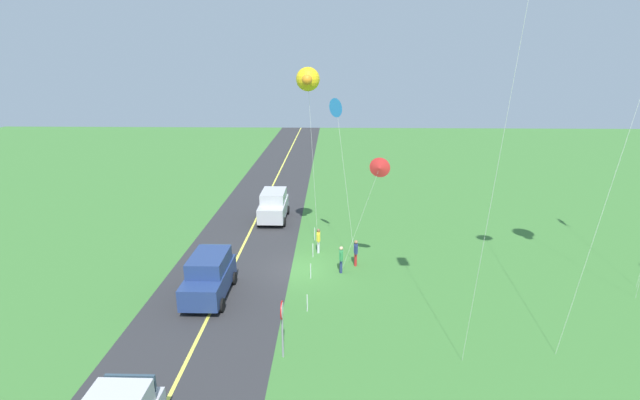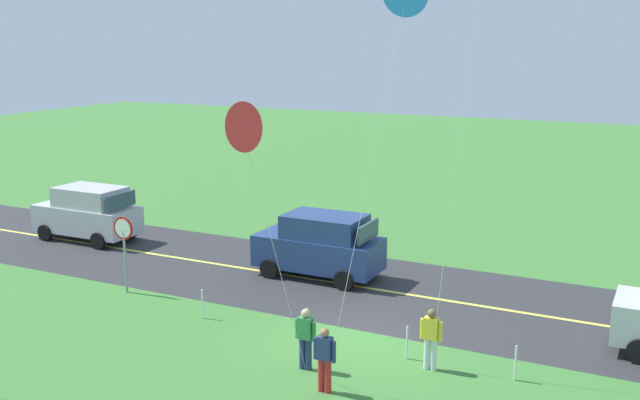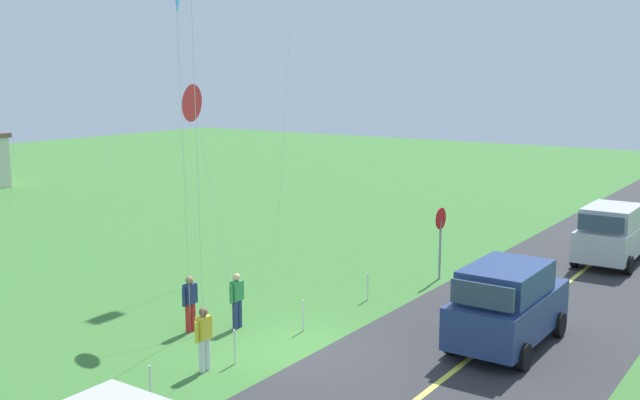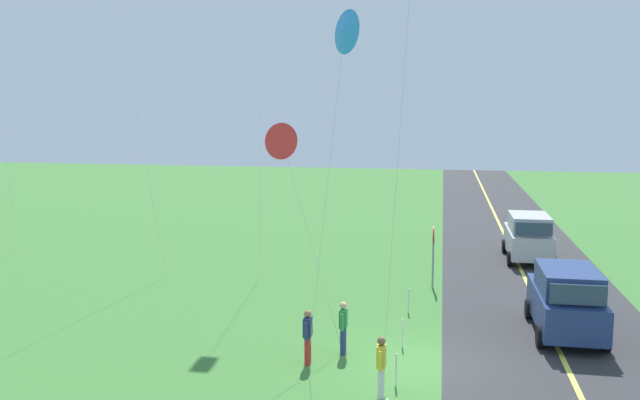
{
  "view_description": "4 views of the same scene",
  "coord_description": "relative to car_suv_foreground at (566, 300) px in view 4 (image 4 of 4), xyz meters",
  "views": [
    {
      "loc": [
        24.18,
        1.87,
        11.66
      ],
      "look_at": [
        1.74,
        1.24,
        4.81
      ],
      "focal_mm": 25.46,
      "sensor_mm": 36.0,
      "label": 1
    },
    {
      "loc": [
        -7.74,
        17.7,
        8.14
      ],
      "look_at": [
        -0.55,
        3.22,
        4.61
      ],
      "focal_mm": 41.31,
      "sensor_mm": 36.0,
      "label": 2
    },
    {
      "loc": [
        -15.05,
        -10.98,
        7.12
      ],
      "look_at": [
        1.71,
        0.55,
        3.68
      ],
      "focal_mm": 41.54,
      "sensor_mm": 36.0,
      "label": 3
    },
    {
      "loc": [
        -18.75,
        -0.36,
        7.36
      ],
      "look_at": [
        -0.4,
        3.0,
        4.73
      ],
      "focal_mm": 37.57,
      "sensor_mm": 36.0,
      "label": 4
    }
  ],
  "objects": [
    {
      "name": "ground_plane",
      "position": [
        -3.23,
        4.42,
        -1.2
      ],
      "size": [
        120.0,
        120.0,
        0.1
      ],
      "primitive_type": "cube",
      "color": "#3D7533"
    },
    {
      "name": "asphalt_road",
      "position": [
        -3.23,
        0.42,
        -1.15
      ],
      "size": [
        120.0,
        7.0,
        0.0
      ],
      "primitive_type": "cube",
      "color": "#2D2D30",
      "rests_on": "ground"
    },
    {
      "name": "road_centre_stripe",
      "position": [
        -3.23,
        0.42,
        -1.15
      ],
      "size": [
        120.0,
        0.16,
        0.0
      ],
      "primitive_type": "cube",
      "color": "#E5E04C",
      "rests_on": "asphalt_road"
    },
    {
      "name": "car_suv_foreground",
      "position": [
        0.0,
        0.0,
        0.0
      ],
      "size": [
        4.4,
        2.12,
        2.24
      ],
      "color": "navy",
      "rests_on": "ground"
    },
    {
      "name": "car_parked_east_near",
      "position": [
        10.77,
        -0.11,
        0.0
      ],
      "size": [
        4.4,
        2.12,
        2.24
      ],
      "color": "#B7B7BC",
      "rests_on": "ground"
    },
    {
      "name": "stop_sign",
      "position": [
        4.98,
        4.32,
        0.65
      ],
      "size": [
        0.76,
        0.08,
        2.56
      ],
      "color": "gray",
      "rests_on": "ground"
    },
    {
      "name": "person_adult_near",
      "position": [
        -5.79,
        5.44,
        -0.29
      ],
      "size": [
        0.58,
        0.22,
        1.6
      ],
      "rotation": [
        0.0,
        0.0,
        4.85
      ],
      "color": "silver",
      "rests_on": "ground"
    },
    {
      "name": "person_adult_companion",
      "position": [
        -3.94,
        7.71,
        -0.29
      ],
      "size": [
        0.58,
        0.22,
        1.6
      ],
      "rotation": [
        0.0,
        0.0,
        5.77
      ],
      "color": "red",
      "rests_on": "ground"
    },
    {
      "name": "person_child_watcher",
      "position": [
        -2.97,
        6.83,
        -0.29
      ],
      "size": [
        0.58,
        0.22,
        1.6
      ],
      "rotation": [
        0.0,
        0.0,
        3.14
      ],
      "color": "navy",
      "rests_on": "ground"
    },
    {
      "name": "kite_blue_mid",
      "position": [
        -5.31,
        6.5,
        7.98
      ],
      "size": [
        1.88,
        1.68,
        9.73
      ],
      "color": "silver",
      "rests_on": "ground"
    },
    {
      "name": "kite_yellow_high",
      "position": [
        -2.48,
        8.77,
        5.14
      ],
      "size": [
        0.78,
        2.52,
        6.87
      ],
      "color": "silver",
      "rests_on": "ground"
    },
    {
      "name": "fence_post_1",
      "position": [
        -5.05,
        5.12,
        -0.7
      ],
      "size": [
        0.05,
        0.05,
        0.9
      ],
      "primitive_type": "cylinder",
      "color": "silver",
      "rests_on": "ground"
    },
    {
      "name": "fence_post_2",
      "position": [
        -2.13,
        5.12,
        -0.7
      ],
      "size": [
        0.05,
        0.05,
        0.9
      ],
      "primitive_type": "cylinder",
      "color": "silver",
      "rests_on": "ground"
    },
    {
      "name": "fence_post_3",
      "position": [
        1.39,
        5.12,
        -0.7
      ],
      "size": [
        0.05,
        0.05,
        0.9
      ],
      "primitive_type": "cylinder",
      "color": "silver",
      "rests_on": "ground"
    }
  ]
}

